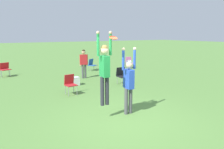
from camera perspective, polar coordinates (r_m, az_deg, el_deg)
name	(u,v)px	position (r m, az deg, el deg)	size (l,w,h in m)	color
ground_plane	(123,119)	(6.88, 2.97, -11.57)	(120.00, 120.00, 0.00)	#56843D
person_jumping	(104,66)	(6.53, -1.97, 2.12)	(0.52, 0.38, 2.25)	#2D2D38
person_defending	(129,79)	(7.00, 4.38, -1.24)	(0.54, 0.40, 2.17)	#4C4C51
frisbee	(113,38)	(6.40, 0.34, 9.61)	(0.25, 0.23, 0.11)	#E04C23
camping_chair_1	(129,62)	(16.51, 4.52, 3.38)	(0.59, 0.64, 0.86)	gray
camping_chair_2	(70,83)	(9.59, -10.88, -2.11)	(0.50, 0.54, 0.86)	gray
camping_chair_3	(92,64)	(15.57, -5.32, 2.76)	(0.71, 0.78, 0.81)	gray
camping_chair_4	(5,68)	(14.78, -26.20, 1.47)	(0.70, 0.74, 0.84)	gray
camping_chair_5	(122,74)	(11.35, 2.59, 0.01)	(0.51, 0.55, 0.86)	gray
person_spectator_near	(84,61)	(12.80, -7.38, 3.45)	(0.53, 0.29, 1.68)	#4C4C51
cooler_box	(75,81)	(11.24, -9.66, -1.71)	(0.41, 0.37, 0.42)	white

